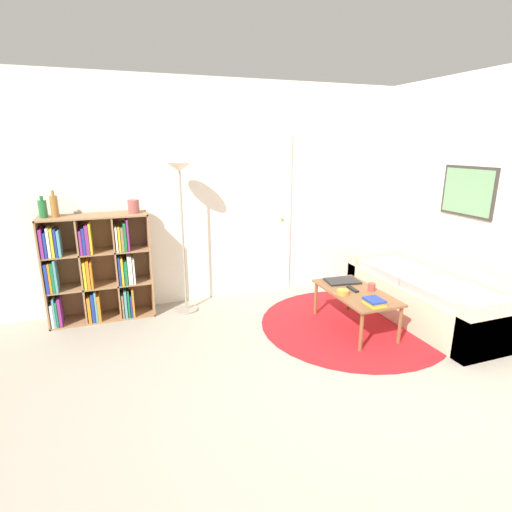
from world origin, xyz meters
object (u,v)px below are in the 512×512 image
cup (372,287)px  bottle_middle (54,206)px  couch (430,294)px  coffee_table (356,295)px  laptop (342,281)px  bookshelf (95,269)px  bottle_left (43,209)px  vase_on_shelf (134,206)px  floor_lamp (180,189)px  bowl (343,292)px

cup → bottle_middle: bottle_middle is taller
couch → coffee_table: bearing=177.2°
laptop → bottle_middle: 3.12m
bookshelf → cup: bookshelf is taller
bookshelf → bottle_left: bearing=178.5°
couch → bottle_left: 4.20m
coffee_table → cup: (0.16, -0.03, 0.08)m
couch → bottle_middle: 4.11m
laptop → cup: bearing=-67.5°
bottle_middle → vase_on_shelf: bearing=-1.4°
couch → laptop: couch is taller
couch → cup: 0.80m
laptop → bottle_middle: size_ratio=1.43×
cup → vase_on_shelf: vase_on_shelf is taller
floor_lamp → vase_on_shelf: bearing=168.0°
laptop → bowl: (-0.20, -0.33, 0.01)m
couch → laptop: 0.99m
bowl → bottle_middle: bottle_middle is taller
bookshelf → bowl: (2.36, -1.20, -0.14)m
coffee_table → vase_on_shelf: vase_on_shelf is taller
floor_lamp → bottle_left: floor_lamp is taller
floor_lamp → bowl: bearing=-37.7°
coffee_table → bottle_left: 3.30m
laptop → cup: cup is taller
cup → vase_on_shelf: (-2.24, 1.20, 0.78)m
bottle_left → vase_on_shelf: size_ratio=1.54×
vase_on_shelf → bowl: bearing=-32.1°
bookshelf → bottle_left: bottle_left is taller
bowl → bottle_left: size_ratio=0.55×
bottle_middle → couch: bearing=-18.0°
coffee_table → cup: bearing=-12.0°
bookshelf → coffee_table: size_ratio=1.20×
bottle_left → bookshelf: bearing=-1.5°
coffee_table → laptop: bearing=85.6°
cup → vase_on_shelf: 2.66m
cup → bottle_left: size_ratio=0.36×
vase_on_shelf → laptop: bearing=-22.3°
bookshelf → floor_lamp: bearing=-6.5°
couch → laptop: bearing=159.1°
floor_lamp → bottle_left: size_ratio=7.70×
cup → couch: bearing=-0.8°
laptop → cup: (0.14, -0.34, 0.03)m
couch → bookshelf: bearing=160.7°
bottle_middle → vase_on_shelf: (0.77, -0.02, -0.04)m
coffee_table → cup: size_ratio=12.13×
bottle_middle → vase_on_shelf: size_ratio=1.89×
coffee_table → bowl: size_ratio=8.07×
laptop → couch: bearing=-20.9°
bowl → bottle_left: (-2.78, 1.21, 0.82)m
floor_lamp → bowl: floor_lamp is taller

